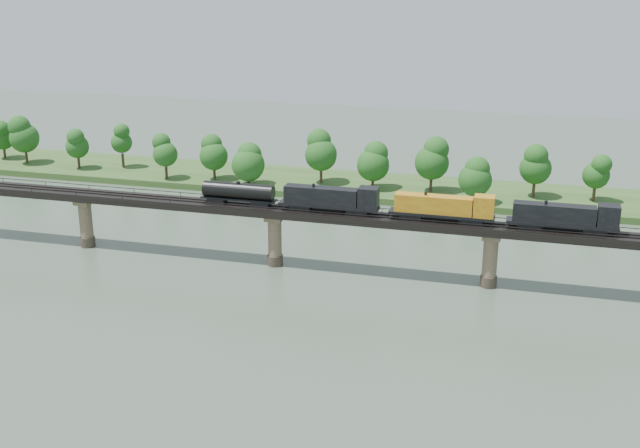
# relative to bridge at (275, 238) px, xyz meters

# --- Properties ---
(ground) EXTENTS (400.00, 400.00, 0.00)m
(ground) POSITION_rel_bridge_xyz_m (0.00, -30.00, -5.46)
(ground) COLOR #3C4C3C
(ground) RESTS_ON ground
(far_bank) EXTENTS (300.00, 24.00, 1.60)m
(far_bank) POSITION_rel_bridge_xyz_m (0.00, 55.00, -4.66)
(far_bank) COLOR #2D4E1F
(far_bank) RESTS_ON ground
(bridge) EXTENTS (236.00, 30.00, 11.50)m
(bridge) POSITION_rel_bridge_xyz_m (0.00, 0.00, 0.00)
(bridge) COLOR #473A2D
(bridge) RESTS_ON ground
(bridge_superstructure) EXTENTS (220.00, 4.90, 0.75)m
(bridge_superstructure) POSITION_rel_bridge_xyz_m (0.00, 0.00, 6.33)
(bridge_superstructure) COLOR black
(bridge_superstructure) RESTS_ON bridge
(far_treeline) EXTENTS (289.06, 17.54, 13.60)m
(far_treeline) POSITION_rel_bridge_xyz_m (-8.21, 50.52, 3.37)
(far_treeline) COLOR #382619
(far_treeline) RESTS_ON far_bank
(freight_train) EXTENTS (75.11, 2.93, 5.17)m
(freight_train) POSITION_rel_bridge_xyz_m (24.39, -0.00, 8.51)
(freight_train) COLOR black
(freight_train) RESTS_ON bridge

